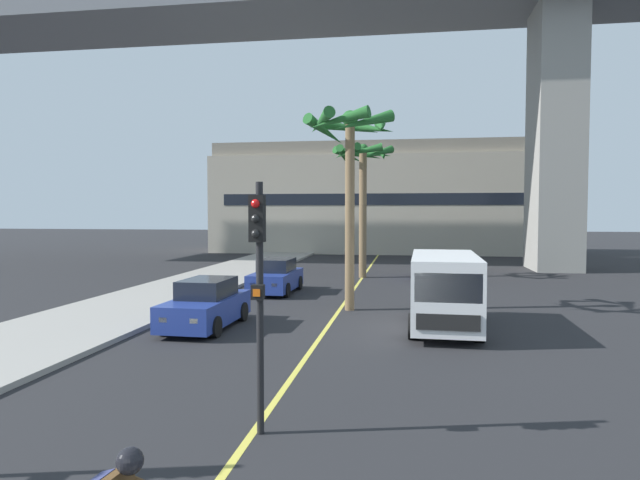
# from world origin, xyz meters

# --- Properties ---
(sidewalk_left) EXTENTS (4.80, 80.00, 0.15)m
(sidewalk_left) POSITION_xyz_m (-8.00, 16.00, 0.07)
(sidewalk_left) COLOR #9E9991
(sidewalk_left) RESTS_ON ground
(lane_stripe_center) EXTENTS (0.14, 56.00, 0.01)m
(lane_stripe_center) POSITION_xyz_m (0.00, 24.00, 0.00)
(lane_stripe_center) COLOR #DBCC4C
(lane_stripe_center) RESTS_ON ground
(bridge_overpass) EXTENTS (78.09, 8.00, 20.89)m
(bridge_overpass) POSITION_xyz_m (1.31, 35.64, 16.99)
(bridge_overpass) COLOR slate
(bridge_overpass) RESTS_ON ground
(pier_building_backdrop) EXTENTS (30.68, 8.04, 9.94)m
(pier_building_backdrop) POSITION_xyz_m (0.00, 49.96, 4.91)
(pier_building_backdrop) COLOR #BCB29E
(pier_building_backdrop) RESTS_ON ground
(car_queue_front) EXTENTS (1.86, 4.11, 1.56)m
(car_queue_front) POSITION_xyz_m (3.64, 29.37, 0.72)
(car_queue_front) COLOR navy
(car_queue_front) RESTS_ON ground
(car_queue_second) EXTENTS (1.90, 4.13, 1.56)m
(car_queue_second) POSITION_xyz_m (-3.43, 22.74, 0.72)
(car_queue_second) COLOR navy
(car_queue_second) RESTS_ON ground
(car_queue_third) EXTENTS (1.91, 4.14, 1.56)m
(car_queue_third) POSITION_xyz_m (-3.83, 14.84, 0.72)
(car_queue_third) COLOR navy
(car_queue_third) RESTS_ON ground
(delivery_van) EXTENTS (2.26, 5.30, 2.36)m
(delivery_van) POSITION_xyz_m (3.69, 15.75, 1.29)
(delivery_van) COLOR white
(delivery_van) RESTS_ON ground
(traffic_light_median_near) EXTENTS (0.24, 0.37, 4.20)m
(traffic_light_median_near) POSITION_xyz_m (0.13, 6.74, 2.71)
(traffic_light_median_near) COLOR black
(traffic_light_median_near) RESTS_ON ground
(palm_tree_near_median) EXTENTS (3.53, 3.50, 7.52)m
(palm_tree_near_median) POSITION_xyz_m (-0.01, 29.36, 6.08)
(palm_tree_near_median) COLOR brown
(palm_tree_near_median) RESTS_ON ground
(palm_tree_mid_median) EXTENTS (3.54, 3.58, 7.49)m
(palm_tree_mid_median) POSITION_xyz_m (0.37, 18.77, 6.21)
(palm_tree_mid_median) COLOR brown
(palm_tree_mid_median) RESTS_ON ground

